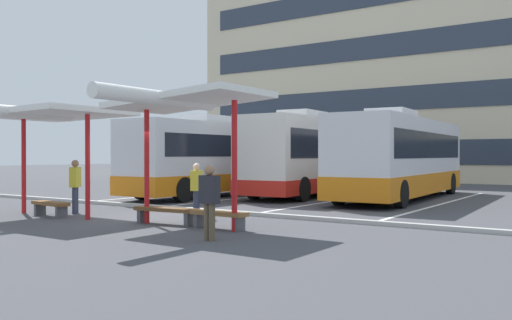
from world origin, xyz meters
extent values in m
plane|color=#47474C|center=(0.00, 0.00, 0.00)|extent=(160.00, 160.00, 0.00)
cube|color=beige|center=(0.00, 32.38, 9.37)|extent=(36.56, 14.20, 18.74)
cube|color=#2D3847|center=(0.00, 25.25, 2.06)|extent=(33.63, 0.08, 1.65)
cube|color=#2D3847|center=(0.00, 25.25, 5.81)|extent=(33.63, 0.08, 1.65)
cube|color=#2D3847|center=(0.00, 25.25, 9.56)|extent=(33.63, 0.08, 1.65)
cube|color=silver|center=(-3.75, 9.07, 1.77)|extent=(2.44, 12.45, 3.00)
cube|color=orange|center=(-3.75, 9.07, 0.66)|extent=(2.48, 12.49, 0.77)
cube|color=black|center=(-3.75, 9.07, 2.26)|extent=(2.47, 11.46, 0.92)
cube|color=black|center=(-3.75, 15.27, 2.13)|extent=(2.13, 0.08, 1.80)
cube|color=silver|center=(-3.74, 7.52, 3.45)|extent=(1.46, 2.20, 0.36)
cylinder|color=black|center=(-4.86, 13.70, 0.50)|extent=(0.30, 1.00, 1.00)
cylinder|color=black|center=(-2.64, 13.70, 0.50)|extent=(0.30, 1.00, 1.00)
cylinder|color=black|center=(-4.85, 4.45, 0.50)|extent=(0.30, 1.00, 1.00)
cylinder|color=black|center=(-2.63, 4.45, 0.50)|extent=(0.30, 1.00, 1.00)
cube|color=silver|center=(-0.17, 10.90, 1.87)|extent=(2.90, 10.46, 3.19)
cube|color=red|center=(-0.17, 10.90, 0.58)|extent=(2.94, 10.50, 0.61)
cube|color=black|center=(-0.17, 10.90, 2.32)|extent=(2.89, 9.64, 1.19)
cube|color=black|center=(-0.40, 16.05, 2.25)|extent=(2.15, 0.17, 1.91)
cube|color=silver|center=(-0.11, 9.61, 3.65)|extent=(1.56, 2.26, 0.36)
cylinder|color=black|center=(-1.45, 14.43, 0.50)|extent=(0.34, 1.01, 1.00)
cylinder|color=black|center=(0.79, 14.53, 0.50)|extent=(0.34, 1.01, 1.00)
cylinder|color=black|center=(-1.14, 7.27, 0.50)|extent=(0.34, 1.01, 1.00)
cylinder|color=black|center=(1.11, 7.37, 0.50)|extent=(0.34, 1.01, 1.00)
cube|color=silver|center=(3.93, 10.97, 1.80)|extent=(3.05, 11.42, 3.06)
cube|color=orange|center=(3.93, 10.97, 0.69)|extent=(3.09, 11.46, 0.83)
cube|color=black|center=(3.93, 10.97, 2.26)|extent=(3.04, 10.51, 1.04)
cube|color=black|center=(3.67, 16.59, 2.17)|extent=(2.24, 0.18, 1.84)
cube|color=silver|center=(3.99, 9.55, 3.51)|extent=(1.62, 2.27, 0.36)
cylinder|color=black|center=(2.57, 14.96, 0.50)|extent=(0.35, 1.01, 1.00)
cylinder|color=black|center=(4.91, 15.07, 0.50)|extent=(0.35, 1.01, 1.00)
cylinder|color=black|center=(2.94, 6.86, 0.50)|extent=(0.35, 1.01, 1.00)
cylinder|color=black|center=(5.28, 6.97, 0.50)|extent=(0.35, 1.01, 1.00)
cube|color=white|center=(-6.02, 9.49, 0.00)|extent=(0.16, 14.00, 0.01)
cube|color=white|center=(-2.01, 9.49, 0.00)|extent=(0.16, 14.00, 0.01)
cube|color=white|center=(2.01, 9.49, 0.00)|extent=(0.16, 14.00, 0.01)
cube|color=white|center=(6.02, 9.49, 0.00)|extent=(0.16, 14.00, 0.01)
cylinder|color=red|center=(-4.21, -1.37, 1.52)|extent=(0.14, 0.14, 3.04)
cylinder|color=red|center=(-1.09, -1.37, 1.52)|extent=(0.14, 0.14, 3.04)
cube|color=white|center=(-2.65, -1.37, 3.12)|extent=(4.12, 3.20, 0.22)
cylinder|color=white|center=(-2.65, -2.82, 3.09)|extent=(0.36, 4.12, 0.36)
cube|color=brown|center=(-2.65, -1.50, 0.40)|extent=(1.65, 0.63, 0.10)
cube|color=#4C4C51|center=(-3.30, -1.42, 0.17)|extent=(0.16, 0.35, 0.35)
cube|color=#4C4C51|center=(-2.00, -1.59, 0.17)|extent=(0.16, 0.35, 0.35)
cylinder|color=red|center=(0.93, -1.02, 1.60)|extent=(0.14, 0.14, 3.19)
cylinder|color=red|center=(3.90, -1.02, 1.60)|extent=(0.14, 0.14, 3.19)
cube|color=white|center=(2.41, -1.02, 3.27)|extent=(3.97, 2.45, 0.41)
cylinder|color=white|center=(2.41, -2.09, 3.24)|extent=(0.36, 3.97, 0.36)
cube|color=brown|center=(1.51, -0.91, 0.40)|extent=(1.92, 0.57, 0.10)
cube|color=#4C4C51|center=(0.72, -0.97, 0.17)|extent=(0.15, 0.34, 0.35)
cube|color=#4C4C51|center=(2.30, -0.84, 0.17)|extent=(0.15, 0.34, 0.35)
cube|color=brown|center=(3.31, -0.88, 0.40)|extent=(1.60, 0.46, 0.10)
cube|color=#4C4C51|center=(2.67, -0.87, 0.17)|extent=(0.13, 0.34, 0.35)
cube|color=#4C4C51|center=(3.96, -0.90, 0.17)|extent=(0.13, 0.34, 0.35)
cube|color=#ADADA8|center=(0.00, 2.07, 0.06)|extent=(44.00, 0.24, 0.12)
cylinder|color=#33384C|center=(-2.76, -0.48, 0.42)|extent=(0.14, 0.14, 0.84)
cylinder|color=#33384C|center=(-2.67, -0.62, 0.42)|extent=(0.14, 0.14, 0.84)
cube|color=gold|center=(-2.71, -0.55, 1.16)|extent=(0.46, 0.53, 0.63)
sphere|color=#936B4C|center=(-2.71, -0.55, 1.59)|extent=(0.23, 0.23, 0.23)
cylinder|color=brown|center=(4.19, -2.44, 0.41)|extent=(0.14, 0.14, 0.81)
cylinder|color=brown|center=(4.36, -2.47, 0.41)|extent=(0.14, 0.14, 0.81)
cube|color=#26262D|center=(4.28, -2.45, 1.12)|extent=(0.51, 0.30, 0.61)
sphere|color=#936B4C|center=(4.28, -2.45, 1.53)|extent=(0.22, 0.22, 0.22)
cylinder|color=#33384C|center=(1.10, 0.92, 0.40)|extent=(0.14, 0.14, 0.80)
cylinder|color=#33384C|center=(1.16, 0.76, 0.40)|extent=(0.14, 0.14, 0.80)
cube|color=gold|center=(1.13, 0.84, 1.10)|extent=(0.36, 0.51, 0.60)
sphere|color=beige|center=(1.13, 0.84, 1.51)|extent=(0.22, 0.22, 0.22)
camera|label=1|loc=(11.71, -11.68, 1.86)|focal=38.25mm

